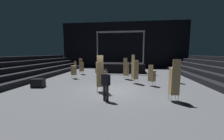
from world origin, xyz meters
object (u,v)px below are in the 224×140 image
object	(u,v)px
man_with_tie	(106,83)
chair_stack_rear_left	(126,69)
chair_stack_rear_right	(175,73)
chair_stack_mid_right	(135,69)
chair_stack_rear_centre	(81,66)
chair_stack_front_right	(152,75)
chair_stack_front_left	(74,70)
stage_riser	(121,67)
chair_stack_mid_left	(174,81)
equipment_road_case	(38,83)
chair_stack_mid_centre	(100,74)

from	to	relation	value
man_with_tie	chair_stack_rear_left	world-z (taller)	chair_stack_rear_left
man_with_tie	chair_stack_rear_right	world-z (taller)	man_with_tie
chair_stack_mid_right	chair_stack_rear_right	world-z (taller)	chair_stack_mid_right
chair_stack_rear_centre	chair_stack_front_right	bearing A→B (deg)	104.14
man_with_tie	chair_stack_rear_right	xyz separation A→B (m)	(5.24, 5.25, -0.15)
chair_stack_front_right	chair_stack_rear_left	size ratio (longest dim) A/B	0.80
chair_stack_front_right	chair_stack_mid_right	bearing A→B (deg)	-168.12
chair_stack_front_left	chair_stack_rear_centre	distance (m)	2.69
stage_riser	chair_stack_front_right	xyz separation A→B (m)	(3.00, -7.85, 0.19)
stage_riser	man_with_tie	xyz separation A→B (m)	(-0.02, -11.62, 0.34)
chair_stack_front_left	chair_stack_rear_right	size ratio (longest dim) A/B	1.05
chair_stack_mid_left	man_with_tie	bearing A→B (deg)	-177.85
stage_riser	chair_stack_mid_left	size ratio (longest dim) A/B	2.78
chair_stack_mid_right	equipment_road_case	xyz separation A→B (m)	(-7.42, -2.21, -0.91)
chair_stack_mid_left	chair_stack_rear_centre	xyz separation A→B (m)	(-8.23, 8.22, -0.17)
chair_stack_front_right	chair_stack_mid_left	bearing A→B (deg)	-38.68
stage_riser	chair_stack_mid_centre	world-z (taller)	stage_riser
stage_riser	chair_stack_mid_right	xyz separation A→B (m)	(1.70, -7.14, 0.57)
chair_stack_mid_centre	chair_stack_rear_right	distance (m)	6.95
chair_stack_mid_left	chair_stack_rear_centre	world-z (taller)	chair_stack_mid_left
stage_riser	chair_stack_rear_right	size ratio (longest dim) A/B	3.74
chair_stack_mid_left	chair_stack_mid_centre	bearing A→B (deg)	160.05
chair_stack_rear_left	chair_stack_rear_right	distance (m)	4.43
man_with_tie	chair_stack_rear_left	bearing A→B (deg)	-78.72
chair_stack_mid_right	chair_stack_rear_centre	distance (m)	7.55
chair_stack_mid_right	chair_stack_rear_right	distance (m)	3.62
equipment_road_case	chair_stack_rear_left	bearing A→B (deg)	30.98
stage_riser	chair_stack_mid_right	size ratio (longest dim) A/B	2.58
chair_stack_front_left	chair_stack_rear_left	size ratio (longest dim) A/B	0.84
stage_riser	chair_stack_mid_centre	distance (m)	10.04
chair_stack_mid_right	chair_stack_front_left	bearing A→B (deg)	-135.88
man_with_tie	equipment_road_case	world-z (taller)	man_with_tie
chair_stack_mid_centre	chair_stack_front_right	bearing A→B (deg)	8.97
stage_riser	equipment_road_case	xyz separation A→B (m)	(-5.72, -9.35, -0.34)
chair_stack_front_left	chair_stack_rear_right	distance (m)	9.66
chair_stack_front_left	man_with_tie	bearing A→B (deg)	169.41
chair_stack_mid_right	equipment_road_case	bearing A→B (deg)	-105.77
equipment_road_case	chair_stack_rear_centre	bearing A→B (deg)	79.93
equipment_road_case	chair_stack_mid_centre	bearing A→B (deg)	-7.38
stage_riser	chair_stack_rear_right	world-z (taller)	stage_riser
chair_stack_mid_left	stage_riser	bearing A→B (deg)	103.49
chair_stack_rear_right	chair_stack_mid_left	bearing A→B (deg)	-175.85
chair_stack_mid_centre	chair_stack_front_left	bearing A→B (deg)	109.54
chair_stack_rear_left	chair_stack_rear_centre	xyz separation A→B (m)	(-5.50, 2.39, -0.08)
chair_stack_front_right	chair_stack_mid_centre	bearing A→B (deg)	-109.42
chair_stack_front_right	man_with_tie	bearing A→B (deg)	-88.13
chair_stack_rear_right	equipment_road_case	xyz separation A→B (m)	(-10.94, -2.97, -0.53)
chair_stack_mid_left	chair_stack_mid_centre	world-z (taller)	chair_stack_mid_centre
man_with_tie	chair_stack_front_right	size ratio (longest dim) A/B	1.04
man_with_tie	chair_stack_mid_centre	xyz separation A→B (m)	(-0.69, 1.63, 0.23)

